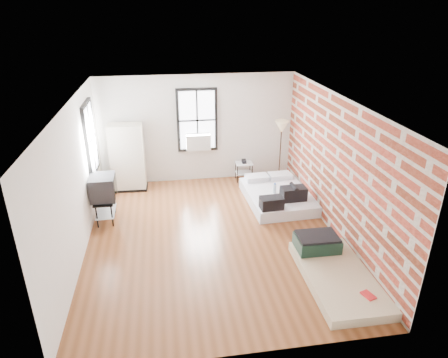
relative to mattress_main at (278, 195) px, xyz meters
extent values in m
plane|color=brown|center=(-1.75, -1.34, -0.17)|extent=(6.00, 6.00, 0.00)
cube|color=silver|center=(-1.75, 1.66, 1.23)|extent=(5.00, 0.01, 2.80)
cube|color=silver|center=(-1.75, -4.34, 1.23)|extent=(5.00, 0.01, 2.80)
cube|color=silver|center=(-4.25, -1.34, 1.23)|extent=(0.01, 6.00, 2.80)
cube|color=#9B3524|center=(0.75, -1.34, 1.23)|extent=(0.02, 6.00, 2.80)
cube|color=white|center=(-1.75, -1.34, 2.63)|extent=(5.00, 6.00, 0.01)
cube|color=white|center=(-1.75, 1.61, 1.48)|extent=(0.90, 0.02, 1.50)
cube|color=black|center=(-2.23, 1.63, 1.48)|extent=(0.07, 0.08, 1.64)
cube|color=black|center=(-1.26, 1.63, 1.48)|extent=(0.07, 0.08, 1.64)
cube|color=black|center=(-1.75, 1.63, 2.26)|extent=(0.90, 0.08, 0.07)
cube|color=black|center=(-1.75, 1.63, 0.69)|extent=(0.90, 0.08, 0.07)
cube|color=black|center=(-1.75, 1.60, 1.48)|extent=(0.04, 0.02, 1.50)
cube|color=black|center=(-1.75, 1.60, 1.48)|extent=(0.90, 0.02, 0.04)
cube|color=silver|center=(-1.75, 1.49, 0.95)|extent=(0.62, 0.30, 0.40)
cube|color=white|center=(-4.20, 0.46, 1.48)|extent=(0.02, 0.90, 1.50)
cube|color=black|center=(-4.22, -0.03, 1.48)|extent=(0.08, 0.07, 1.64)
cube|color=black|center=(-4.22, 0.94, 1.48)|extent=(0.08, 0.07, 1.64)
cube|color=black|center=(-4.22, 0.46, 2.26)|extent=(0.08, 0.90, 0.07)
cube|color=black|center=(-4.22, 0.46, 0.69)|extent=(0.08, 0.90, 0.07)
cube|color=black|center=(-4.19, 0.46, 1.48)|extent=(0.02, 0.04, 1.50)
cube|color=black|center=(-4.19, 0.46, 1.48)|extent=(0.02, 0.90, 0.04)
cube|color=white|center=(0.00, 0.02, -0.04)|extent=(1.53, 2.02, 0.26)
cube|color=white|center=(-0.34, 0.78, 0.15)|extent=(0.58, 0.39, 0.12)
cube|color=white|center=(0.28, 0.81, 0.15)|extent=(0.58, 0.39, 0.12)
cube|color=black|center=(0.23, -0.43, 0.24)|extent=(0.58, 0.35, 0.31)
cylinder|color=black|center=(0.23, -0.43, 0.41)|extent=(0.10, 0.36, 0.08)
cube|color=black|center=(-0.37, -0.77, 0.22)|extent=(0.51, 0.33, 0.27)
cylinder|color=#9FB7CC|center=(-0.10, -0.03, 0.20)|extent=(0.07, 0.07, 0.23)
cylinder|color=blue|center=(-0.10, -0.03, 0.33)|extent=(0.04, 0.04, 0.03)
cube|color=#C8B990|center=(0.20, -3.06, -0.09)|extent=(1.13, 2.13, 0.17)
cube|color=#142D23|center=(0.10, -2.28, 0.12)|extent=(0.79, 0.56, 0.25)
cube|color=black|center=(0.10, -2.28, 0.26)|extent=(0.74, 0.52, 0.04)
cube|color=red|center=(0.42, -3.68, 0.01)|extent=(0.21, 0.26, 0.03)
cube|color=black|center=(-3.54, 1.31, -0.14)|extent=(0.88, 0.53, 0.06)
cube|color=beige|center=(-3.54, 1.31, 0.71)|extent=(0.84, 0.49, 1.65)
cylinder|color=black|center=(-0.75, 1.23, 0.07)|extent=(0.02, 0.02, 0.49)
cylinder|color=black|center=(-0.36, 1.22, 0.07)|extent=(0.02, 0.02, 0.49)
cylinder|color=black|center=(-0.75, 1.54, 0.07)|extent=(0.02, 0.02, 0.49)
cylinder|color=black|center=(-0.35, 1.53, 0.07)|extent=(0.02, 0.02, 0.49)
cube|color=silver|center=(-0.55, 1.38, 0.32)|extent=(0.46, 0.37, 0.02)
cube|color=silver|center=(-0.55, 1.38, 0.05)|extent=(0.44, 0.35, 0.02)
cube|color=black|center=(-0.55, 1.38, 0.38)|extent=(0.11, 0.16, 0.09)
cylinder|color=black|center=(0.40, 1.31, -0.16)|extent=(0.23, 0.23, 0.03)
cylinder|color=black|center=(0.40, 1.31, 0.55)|extent=(0.03, 0.03, 1.40)
cone|color=beige|center=(0.40, 1.31, 1.30)|extent=(0.35, 0.35, 0.31)
cylinder|color=black|center=(-4.12, -0.57, 0.09)|extent=(0.03, 0.03, 0.52)
cylinder|color=black|center=(-3.81, -0.56, 0.09)|extent=(0.03, 0.03, 0.52)
cylinder|color=black|center=(-4.13, 0.05, 0.09)|extent=(0.03, 0.03, 0.52)
cylinder|color=black|center=(-3.82, 0.06, 0.09)|extent=(0.03, 0.03, 0.52)
cube|color=black|center=(-3.97, -0.26, 0.34)|extent=(0.43, 0.75, 0.03)
cube|color=silver|center=(-3.97, -0.26, 0.03)|extent=(0.40, 0.73, 0.02)
cube|color=black|center=(-3.97, -0.26, 0.62)|extent=(0.53, 0.61, 0.52)
cube|color=black|center=(-3.71, -0.25, 0.62)|extent=(0.03, 0.50, 0.41)
camera|label=1|loc=(-2.60, -8.26, 4.24)|focal=32.00mm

